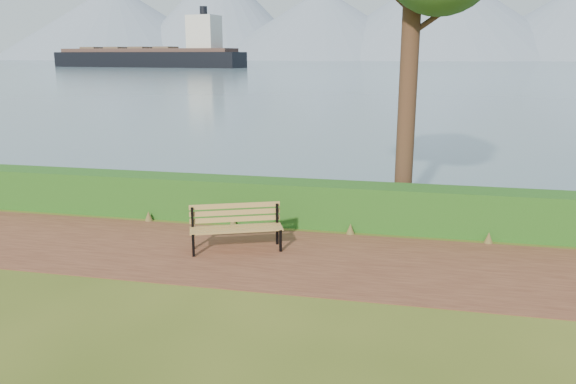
# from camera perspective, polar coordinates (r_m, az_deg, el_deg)

# --- Properties ---
(ground) EXTENTS (140.00, 140.00, 0.00)m
(ground) POSITION_cam_1_polar(r_m,az_deg,el_deg) (10.86, -3.31, -7.03)
(ground) COLOR #3E4F16
(ground) RESTS_ON ground
(path) EXTENTS (40.00, 3.40, 0.01)m
(path) POSITION_cam_1_polar(r_m,az_deg,el_deg) (11.13, -2.89, -6.47)
(path) COLOR #552B1D
(path) RESTS_ON ground
(hedge) EXTENTS (32.00, 0.85, 1.00)m
(hedge) POSITION_cam_1_polar(r_m,az_deg,el_deg) (13.11, -0.32, -1.03)
(hedge) COLOR #1B4313
(hedge) RESTS_ON ground
(water) EXTENTS (700.00, 510.00, 0.00)m
(water) POSITION_cam_1_polar(r_m,az_deg,el_deg) (269.81, 11.91, 12.73)
(water) COLOR slate
(water) RESTS_ON ground
(mountains) EXTENTS (585.00, 190.00, 70.00)m
(mountains) POSITION_cam_1_polar(r_m,az_deg,el_deg) (416.67, 11.02, 16.87)
(mountains) COLOR slate
(mountains) RESTS_ON ground
(bench) EXTENTS (1.91, 1.18, 0.92)m
(bench) POSITION_cam_1_polar(r_m,az_deg,el_deg) (11.38, -5.32, -3.25)
(bench) COLOR black
(bench) RESTS_ON ground
(cargo_ship) EXTENTS (62.57, 18.82, 18.77)m
(cargo_ship) POSITION_cam_1_polar(r_m,az_deg,el_deg) (177.57, -13.52, 13.12)
(cargo_ship) COLOR black
(cargo_ship) RESTS_ON ground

